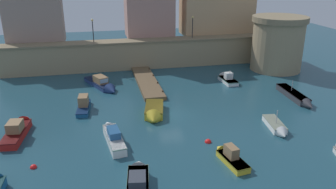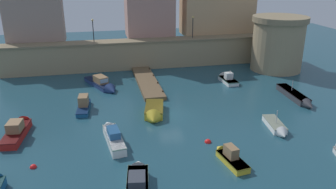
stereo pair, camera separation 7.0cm
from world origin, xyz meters
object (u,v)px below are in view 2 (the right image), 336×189
(quay_lamp_1, at_px, (193,23))
(mooring_buoy_1, at_px, (33,167))
(moored_boat_7, at_px, (113,135))
(moored_boat_8, at_px, (229,156))
(moored_boat_9, at_px, (84,103))
(moored_boat_3, at_px, (277,127))
(moored_boat_6, at_px, (138,181))
(moored_boat_0, at_px, (226,78))
(moored_boat_12, at_px, (297,97))
(moored_boat_5, at_px, (103,85))
(moored_boat_1, at_px, (154,112))
(mooring_buoy_0, at_px, (208,142))
(quay_lamp_0, at_px, (93,27))
(fortress_tower, at_px, (278,43))
(moored_boat_4, at_px, (19,128))

(quay_lamp_1, bearing_deg, mooring_buoy_1, -128.02)
(moored_boat_7, distance_m, moored_boat_8, 10.47)
(quay_lamp_1, xyz_separation_m, moored_boat_9, (-16.61, -14.58, -6.03))
(moored_boat_3, relative_size, moored_boat_9, 0.84)
(moored_boat_7, bearing_deg, moored_boat_6, -177.13)
(moored_boat_0, distance_m, moored_boat_12, 10.05)
(moored_boat_5, distance_m, moored_boat_9, 6.61)
(moored_boat_0, relative_size, moored_boat_1, 0.85)
(moored_boat_6, height_order, mooring_buoy_0, moored_boat_6)
(quay_lamp_0, relative_size, moored_boat_6, 0.56)
(moored_boat_3, bearing_deg, moored_boat_6, -58.65)
(fortress_tower, distance_m, moored_boat_3, 21.61)
(moored_boat_7, bearing_deg, moored_boat_3, -101.98)
(fortress_tower, height_order, moored_boat_12, fortress_tower)
(moored_boat_8, bearing_deg, moored_boat_6, 96.16)
(quay_lamp_1, bearing_deg, moored_boat_3, -86.50)
(mooring_buoy_0, bearing_deg, fortress_tower, 48.60)
(moored_boat_0, distance_m, moored_boat_1, 15.01)
(moored_boat_1, height_order, moored_boat_6, moored_boat_6)
(moored_boat_3, xyz_separation_m, moored_boat_4, (-24.02, 4.63, 0.18))
(moored_boat_7, height_order, mooring_buoy_0, moored_boat_7)
(quay_lamp_1, height_order, moored_boat_0, quay_lamp_1)
(moored_boat_9, bearing_deg, moored_boat_4, 135.50)
(moored_boat_5, bearing_deg, moored_boat_9, -44.44)
(moored_boat_7, bearing_deg, moored_boat_0, -56.66)
(moored_boat_9, bearing_deg, quay_lamp_1, -43.82)
(quay_lamp_0, height_order, moored_boat_3, quay_lamp_0)
(quay_lamp_0, xyz_separation_m, quay_lamp_1, (15.06, 0.00, -0.01))
(moored_boat_0, bearing_deg, mooring_buoy_1, 124.10)
(moored_boat_3, height_order, moored_boat_12, moored_boat_12)
(fortress_tower, xyz_separation_m, moored_boat_4, (-34.09, -14.12, -3.55))
(moored_boat_8, xyz_separation_m, mooring_buoy_0, (-0.66, 3.22, -0.42))
(moored_boat_4, bearing_deg, moored_boat_0, -60.92)
(moored_boat_12, height_order, mooring_buoy_0, moored_boat_12)
(moored_boat_9, bearing_deg, moored_boat_12, -92.06)
(moored_boat_3, distance_m, mooring_buoy_1, 21.95)
(quay_lamp_0, relative_size, moored_boat_4, 0.51)
(quay_lamp_0, height_order, moored_boat_4, quay_lamp_0)
(moored_boat_6, bearing_deg, moored_boat_9, 22.48)
(fortress_tower, height_order, moored_boat_3, fortress_tower)
(fortress_tower, bearing_deg, mooring_buoy_1, -147.25)
(moored_boat_1, bearing_deg, mooring_buoy_1, -43.05)
(mooring_buoy_0, xyz_separation_m, mooring_buoy_1, (-14.68, -0.96, 0.00))
(quay_lamp_1, xyz_separation_m, moored_boat_8, (-5.05, -28.33, -6.09))
(moored_boat_6, xyz_separation_m, moored_boat_8, (7.66, 2.07, -0.15))
(moored_boat_5, bearing_deg, mooring_buoy_1, -43.08)
(moored_boat_12, bearing_deg, moored_boat_1, -83.71)
(fortress_tower, distance_m, moored_boat_6, 34.93)
(moored_boat_8, bearing_deg, moored_boat_9, 31.09)
(quay_lamp_1, relative_size, moored_boat_0, 0.73)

